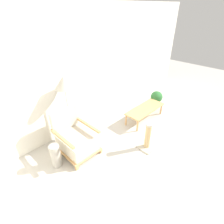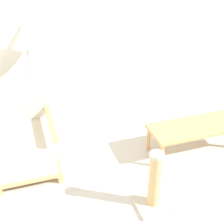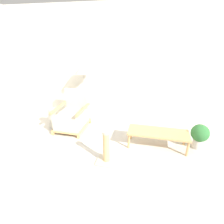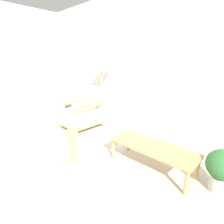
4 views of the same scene
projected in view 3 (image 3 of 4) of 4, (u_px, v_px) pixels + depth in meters
name	position (u px, v px, depth m)	size (l,w,h in m)	color
ground_plane	(88.00, 184.00, 2.63)	(14.00, 14.00, 0.00)	#B7B2A8
wall_back	(118.00, 68.00, 4.08)	(8.00, 0.06, 2.70)	silver
armchair	(72.00, 117.00, 4.09)	(0.66, 0.80, 0.87)	tan
floor_lamp	(83.00, 71.00, 4.02)	(0.39, 0.39, 1.48)	#B7B2A8
coffee_table	(158.00, 133.00, 3.39)	(1.16, 0.44, 0.34)	tan
vase	(53.00, 118.00, 4.17)	(0.19, 0.19, 0.47)	#9E998E
potted_plant	(200.00, 135.00, 3.35)	(0.34, 0.34, 0.50)	beige
scratching_post	(106.00, 150.00, 3.00)	(0.33, 0.33, 0.61)	#B2A893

